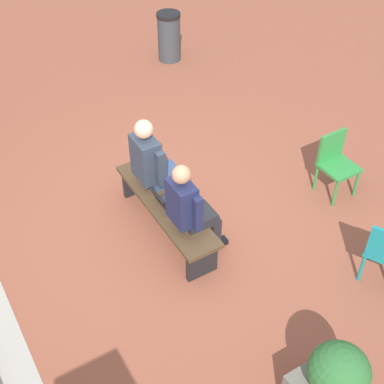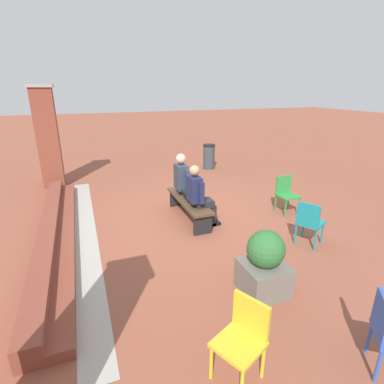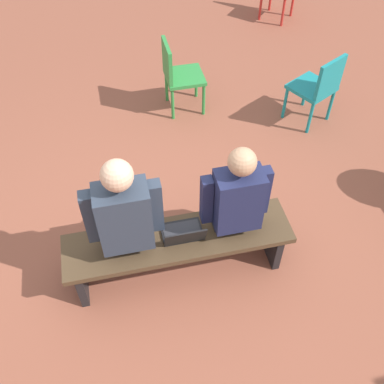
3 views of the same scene
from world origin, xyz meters
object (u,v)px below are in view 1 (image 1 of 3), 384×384
bench (166,209)px  person_adult (155,164)px  litter_bin (169,37)px  person_student (190,207)px  laptop (166,202)px  plastic_chair_near_bench_left (336,160)px

bench → person_adult: size_ratio=1.31×
person_adult → litter_bin: 3.97m
person_adult → litter_bin: (3.39, -2.06, -0.30)m
person_student → person_adult: 0.83m
bench → person_adult: person_adult is taller
person_adult → litter_bin: bearing=-31.3°
laptop → bench: bearing=-17.4°
bench → person_adult: bearing=-10.2°
person_adult → laptop: person_adult is taller
person_adult → plastic_chair_near_bench_left: (-0.82, -2.13, -0.25)m
person_adult → litter_bin: size_ratio=1.60×
bench → person_student: bearing=-171.6°
litter_bin → person_adult: bearing=148.7°
person_student → plastic_chair_near_bench_left: person_student is taller
person_student → person_adult: bearing=-0.3°
bench → laptop: (-0.04, 0.01, 0.15)m
person_adult → person_student: bearing=179.7°
bench → litter_bin: size_ratio=2.09×
plastic_chair_near_bench_left → litter_bin: 4.21m
laptop → litter_bin: bearing=-29.3°
person_adult → laptop: 0.49m
person_student → plastic_chair_near_bench_left: size_ratio=1.56×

